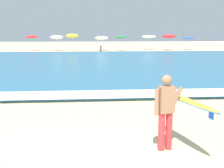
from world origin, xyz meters
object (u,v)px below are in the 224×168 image
Objects in this scene: beach_umbrella_4 at (121,37)px; beach_umbrella_5 at (149,37)px; beach_umbrella_2 at (72,36)px; beach_umbrella_1 at (57,37)px; beach_umbrella_3 at (102,38)px; beach_umbrella_7 at (189,38)px; beachgoer_near_row_left at (101,45)px; surfer_with_board at (174,105)px; beach_umbrella_6 at (169,36)px; beach_umbrella_0 at (32,37)px.

beach_umbrella_5 reaches higher than beach_umbrella_4.
beach_umbrella_5 is (11.52, 1.17, -0.16)m from beach_umbrella_2.
beach_umbrella_3 is (6.44, -0.31, -0.12)m from beach_umbrella_1.
beach_umbrella_5 is 1.08× the size of beach_umbrella_7.
beach_umbrella_7 is at bearing 0.79° from beach_umbrella_2.
beach_umbrella_7 is 13.75m from beachgoer_near_row_left.
surfer_with_board is at bearing -109.63° from beach_umbrella_7.
beach_umbrella_6 is at bearing 1.34° from beach_umbrella_4.
beach_umbrella_3 is at bearing -5.67° from beach_umbrella_0.
beach_umbrella_1 reaches higher than surfer_with_board.
beach_umbrella_2 is at bearing -3.29° from beach_umbrella_0.
beach_umbrella_3 is at bearing 83.01° from beachgoer_near_row_left.
beach_umbrella_2 is at bearing 178.18° from beach_umbrella_6.
beach_umbrella_4 is at bearing -1.65° from beach_umbrella_1.
beach_umbrella_7 is (23.29, -0.10, -0.19)m from beach_umbrella_0.
beach_umbrella_4 is at bearing -175.28° from beach_umbrella_7.
beachgoer_near_row_left is at bearing -153.75° from beach_umbrella_5.
beach_umbrella_5 reaches higher than beach_umbrella_7.
beach_umbrella_1 is at bearing 177.22° from beach_umbrella_3.
beach_umbrella_0 reaches higher than beach_umbrella_4.
beach_umbrella_4 is 7.16m from beach_umbrella_6.
beach_umbrella_4 is 0.93× the size of beach_umbrella_6.
beach_umbrella_5 is at bearing 148.75° from beach_umbrella_6.
beach_umbrella_4 is 0.99× the size of beach_umbrella_5.
beach_umbrella_2 is at bearing 147.46° from beachgoer_near_row_left.
surfer_with_board is at bearing -105.39° from beach_umbrella_6.
beach_umbrella_2 is at bearing 96.27° from surfer_with_board.
beach_umbrella_4 is (9.25, -0.27, 0.01)m from beach_umbrella_1.
beach_umbrella_4 is 10.43m from beach_umbrella_7.
beach_umbrella_0 is 10.14m from beach_umbrella_3.
beach_umbrella_4 is 1.06× the size of beach_umbrella_7.
beachgoer_near_row_left is (-13.43, -2.79, -0.97)m from beach_umbrella_7.
beach_umbrella_5 is at bearing 5.79° from beach_umbrella_2.
beach_umbrella_6 is 10.48m from beachgoer_near_row_left.
beach_umbrella_4 reaches higher than beachgoer_near_row_left.
beach_umbrella_0 is 1.11× the size of beach_umbrella_7.
beach_umbrella_0 is 1.44× the size of beachgoer_near_row_left.
beach_umbrella_6 is (14.19, -0.45, -0.09)m from beach_umbrella_2.
beach_umbrella_0 is 17.41m from beach_umbrella_5.
beach_umbrella_1 reaches higher than beach_umbrella_7.
surfer_with_board is 1.18× the size of beach_umbrella_7.
beach_umbrella_6 is (16.41, -0.10, 0.12)m from beach_umbrella_1.
beach_umbrella_0 is at bearing 176.71° from beach_umbrella_2.
beach_umbrella_0 is 3.72m from beach_umbrella_1.
beach_umbrella_6 reaches higher than beach_umbrella_5.
beach_umbrella_5 reaches higher than beach_umbrella_3.
beachgoer_near_row_left is (-3.04, -1.93, -1.11)m from beach_umbrella_4.
surfer_with_board reaches higher than beachgoer_near_row_left.
beach_umbrella_3 is (0.14, 36.50, 0.80)m from surfer_with_board.
surfer_with_board is 1.10× the size of beach_umbrella_5.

